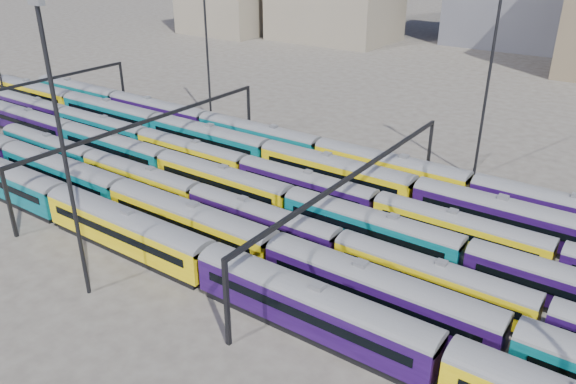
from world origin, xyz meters
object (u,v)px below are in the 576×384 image
Objects in this scene: rake_1 at (378,288)px; mast_2 at (63,149)px; rake_0 at (208,260)px; rake_2 at (339,244)px.

mast_2 reaches higher than rake_1.
rake_0 is 12.67m from rake_2.
rake_0 is 5.16× the size of mast_2.
mast_2 is at bearing -140.21° from rake_0.
rake_0 reaches higher than rake_2.
rake_1 is 1.34× the size of rake_2.
rake_1 is at bearing 19.07° from rake_0.
mast_2 is (-22.87, -12.00, 11.17)m from rake_1.
rake_1 is 5.91× the size of mast_2.
rake_1 is at bearing -36.77° from rake_2.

